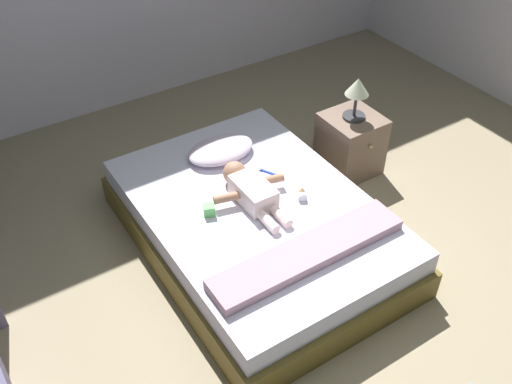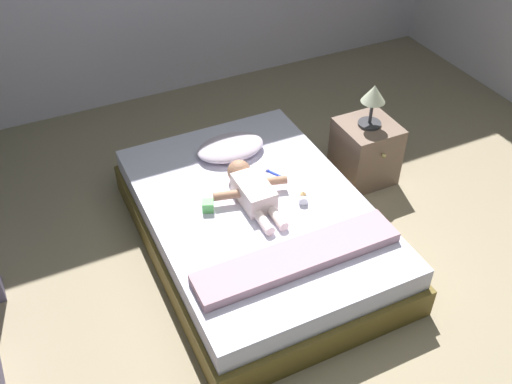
{
  "view_description": "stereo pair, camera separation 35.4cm",
  "coord_description": "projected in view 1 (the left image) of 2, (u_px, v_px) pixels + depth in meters",
  "views": [
    {
      "loc": [
        -1.54,
        -1.66,
        2.83
      ],
      "look_at": [
        -0.03,
        0.7,
        0.47
      ],
      "focal_mm": 40.47,
      "sensor_mm": 36.0,
      "label": 1
    },
    {
      "loc": [
        -1.23,
        -1.83,
        2.83
      ],
      "look_at": [
        -0.03,
        0.7,
        0.47
      ],
      "focal_mm": 40.47,
      "sensor_mm": 36.0,
      "label": 2
    }
  ],
  "objects": [
    {
      "name": "ground_plane",
      "position": [
        322.0,
        312.0,
        3.52
      ],
      "size": [
        8.0,
        8.0,
        0.0
      ],
      "primitive_type": "plane",
      "color": "gray"
    },
    {
      "name": "bed",
      "position": [
        256.0,
        225.0,
        3.85
      ],
      "size": [
        1.39,
        2.0,
        0.37
      ],
      "color": "brown",
      "rests_on": "ground_plane"
    },
    {
      "name": "pillow",
      "position": [
        221.0,
        150.0,
        4.1
      ],
      "size": [
        0.49,
        0.33,
        0.1
      ],
      "color": "silver",
      "rests_on": "bed"
    },
    {
      "name": "baby",
      "position": [
        250.0,
        189.0,
        3.73
      ],
      "size": [
        0.52,
        0.65,
        0.16
      ],
      "color": "white",
      "rests_on": "bed"
    },
    {
      "name": "toothbrush",
      "position": [
        268.0,
        172.0,
        3.97
      ],
      "size": [
        0.08,
        0.14,
        0.02
      ],
      "color": "blue",
      "rests_on": "bed"
    },
    {
      "name": "nightstand",
      "position": [
        350.0,
        144.0,
        4.46
      ],
      "size": [
        0.41,
        0.44,
        0.48
      ],
      "color": "#786051",
      "rests_on": "ground_plane"
    },
    {
      "name": "lamp",
      "position": [
        357.0,
        91.0,
        4.16
      ],
      "size": [
        0.17,
        0.17,
        0.33
      ],
      "color": "#333338",
      "rests_on": "nightstand"
    },
    {
      "name": "blanket",
      "position": [
        308.0,
        253.0,
        3.34
      ],
      "size": [
        1.26,
        0.25,
        0.07
      ],
      "color": "#B88D9B",
      "rests_on": "bed"
    },
    {
      "name": "toy_block",
      "position": [
        209.0,
        210.0,
        3.63
      ],
      "size": [
        0.09,
        0.09,
        0.07
      ],
      "color": "#62C861",
      "rests_on": "bed"
    },
    {
      "name": "baby_bottle",
      "position": [
        302.0,
        193.0,
        3.76
      ],
      "size": [
        0.09,
        0.11,
        0.08
      ],
      "color": "white",
      "rests_on": "bed"
    }
  ]
}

